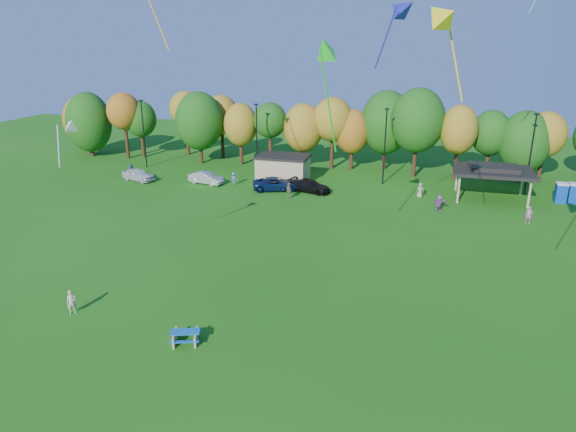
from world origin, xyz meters
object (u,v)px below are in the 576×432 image
(car_d, at_px, (310,186))
(car_a, at_px, (138,175))
(kite_flyer, at_px, (72,302))
(car_b, at_px, (206,178))
(car_c, at_px, (276,184))
(porta_potties, at_px, (574,193))
(picnic_table, at_px, (185,336))

(car_d, bearing_deg, car_a, 106.98)
(kite_flyer, height_order, car_a, kite_flyer)
(car_b, xyz_separation_m, car_c, (8.97, -0.41, 0.01))
(porta_potties, distance_m, car_d, 28.41)
(car_d, bearing_deg, picnic_table, -165.25)
(porta_potties, relative_size, car_d, 0.76)
(picnic_table, xyz_separation_m, car_d, (0.06, 31.98, 0.28))
(kite_flyer, bearing_deg, picnic_table, -46.21)
(porta_potties, height_order, car_a, porta_potties)
(car_a, height_order, car_c, car_a)
(picnic_table, distance_m, car_c, 31.92)
(kite_flyer, xyz_separation_m, car_d, (8.58, 30.84, -0.09))
(car_b, bearing_deg, picnic_table, -145.78)
(picnic_table, distance_m, car_b, 34.57)
(car_b, height_order, car_c, car_c)
(porta_potties, xyz_separation_m, car_d, (-28.20, -3.39, -0.38))
(car_b, relative_size, car_d, 0.91)
(car_c, distance_m, car_d, 3.96)
(car_b, bearing_deg, porta_potties, -73.06)
(porta_potties, height_order, car_c, porta_potties)
(picnic_table, relative_size, car_d, 0.42)
(car_c, bearing_deg, porta_potties, -102.04)
(porta_potties, xyz_separation_m, car_c, (-32.15, -3.69, -0.35))
(kite_flyer, distance_m, car_c, 30.89)
(porta_potties, height_order, picnic_table, porta_potties)
(picnic_table, bearing_deg, car_c, 78.36)
(picnic_table, xyz_separation_m, car_c, (-3.89, 31.68, 0.32))
(car_a, height_order, car_b, car_a)
(car_a, distance_m, car_c, 17.68)
(porta_potties, distance_m, car_c, 32.37)
(kite_flyer, bearing_deg, car_a, 74.86)
(porta_potties, distance_m, picnic_table, 45.28)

